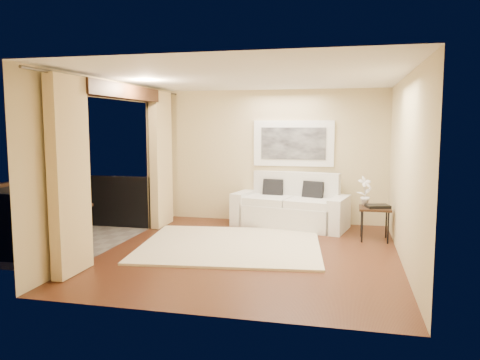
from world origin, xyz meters
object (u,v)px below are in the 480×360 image
(sofa, at_px, (291,207))
(ice_bucket, at_px, (65,199))
(balcony_chair_far, at_px, (71,200))
(side_table, at_px, (375,211))
(balcony_chair_near, at_px, (47,215))
(bistro_table, at_px, (66,212))
(orchid, at_px, (365,191))

(sofa, distance_m, ice_bucket, 4.20)
(sofa, bearing_deg, balcony_chair_far, -145.72)
(ice_bucket, bearing_deg, side_table, 15.96)
(balcony_chair_far, bearing_deg, sofa, -153.95)
(side_table, xyz_separation_m, balcony_chair_far, (-5.38, -0.75, 0.11))
(side_table, bearing_deg, balcony_chair_near, -158.03)
(bistro_table, distance_m, balcony_chair_far, 0.95)
(sofa, bearing_deg, ice_bucket, -135.15)
(balcony_chair_near, bearing_deg, sofa, 31.63)
(balcony_chair_near, bearing_deg, side_table, 14.17)
(orchid, distance_m, ice_bucket, 5.14)
(side_table, xyz_separation_m, ice_bucket, (-5.05, -1.44, 0.25))
(bistro_table, bearing_deg, balcony_chair_near, -96.75)
(balcony_chair_far, distance_m, balcony_chair_near, 1.32)
(balcony_chair_far, height_order, balcony_chair_near, balcony_chair_far)
(side_table, bearing_deg, balcony_chair_far, -172.04)
(orchid, xyz_separation_m, bistro_table, (-4.77, -1.76, -0.25))
(side_table, xyz_separation_m, bistro_table, (-4.94, -1.59, 0.06))
(sofa, height_order, orchid, orchid)
(bistro_table, bearing_deg, sofa, 35.41)
(balcony_chair_far, bearing_deg, balcony_chair_near, 111.16)
(sofa, xyz_separation_m, balcony_chair_far, (-3.84, -1.57, 0.26))
(sofa, relative_size, balcony_chair_near, 2.23)
(balcony_chair_far, height_order, ice_bucket, balcony_chair_far)
(balcony_chair_near, height_order, ice_bucket, balcony_chair_near)
(sofa, distance_m, orchid, 1.59)
(sofa, relative_size, balcony_chair_far, 2.16)
(sofa, relative_size, ice_bucket, 11.66)
(sofa, xyz_separation_m, orchid, (1.37, -0.65, 0.46))
(balcony_chair_near, distance_m, ice_bucket, 0.59)
(side_table, distance_m, orchid, 0.40)
(balcony_chair_far, bearing_deg, orchid, -166.23)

